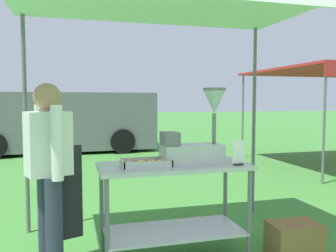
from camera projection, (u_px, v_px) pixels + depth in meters
The scene contains 10 objects.
ground_plane at pixel (117, 165), 8.12m from camera, with size 70.00×70.00×0.00m, color #3D7F33.
stall_canopy at pixel (171, 6), 3.25m from camera, with size 2.97×1.96×2.44m.
donut_cart at pixel (174, 190), 3.28m from camera, with size 1.38×0.63×0.88m.
donut_tray at pixel (146, 164), 3.10m from camera, with size 0.43×0.26×0.07m.
donut_fryer at pixel (195, 140), 3.27m from camera, with size 0.61×0.28×0.70m.
menu_sign at pixel (238, 155), 3.20m from camera, with size 0.13×0.05×0.23m.
vendor at pixel (50, 170), 2.89m from camera, with size 0.46×0.53×1.61m.
supply_crate at pixel (294, 240), 3.32m from camera, with size 0.48×0.33×0.32m.
van_grey at pixel (61, 121), 10.21m from camera, with size 5.34×2.22×1.69m.
neighbour_tent at pixel (336, 72), 7.90m from camera, with size 3.15×3.24×2.16m.
Camera 1 is at (-1.00, -2.05, 1.47)m, focal length 37.82 mm.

